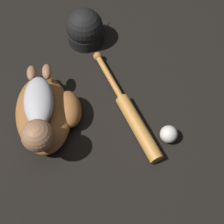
# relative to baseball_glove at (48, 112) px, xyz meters

# --- Properties ---
(ground_plane) EXTENTS (6.00, 6.00, 0.00)m
(ground_plane) POSITION_rel_baseball_glove_xyz_m (0.05, -0.07, -0.05)
(ground_plane) COLOR black
(baseball_glove) EXTENTS (0.37, 0.28, 0.11)m
(baseball_glove) POSITION_rel_baseball_glove_xyz_m (0.00, 0.00, 0.00)
(baseball_glove) COLOR #935B2D
(baseball_glove) RESTS_ON ground
(baby_figure) EXTENTS (0.40, 0.12, 0.12)m
(baby_figure) POSITION_rel_baseball_glove_xyz_m (0.06, -0.02, 0.10)
(baby_figure) COLOR #B2B2B7
(baby_figure) RESTS_ON baseball_glove
(baseball_bat) EXTENTS (0.56, 0.22, 0.06)m
(baseball_bat) POSITION_rel_baseball_glove_xyz_m (0.05, 0.34, -0.03)
(baseball_bat) COLOR #C6843D
(baseball_bat) RESTS_ON ground
(baseball) EXTENTS (0.07, 0.07, 0.07)m
(baseball) POSITION_rel_baseball_glove_xyz_m (0.15, 0.46, -0.02)
(baseball) COLOR silver
(baseball) RESTS_ON ground
(baseball_cap) EXTENTS (0.25, 0.21, 0.17)m
(baseball_cap) POSITION_rel_baseball_glove_xyz_m (-0.41, 0.19, 0.02)
(baseball_cap) COLOR black
(baseball_cap) RESTS_ON ground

